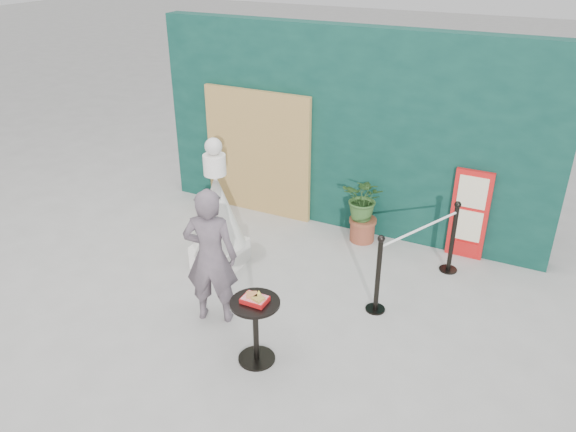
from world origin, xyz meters
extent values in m
plane|color=#ADAAA5|center=(0.00, 0.00, 0.00)|extent=(60.00, 60.00, 0.00)
cube|color=#0A2D27|center=(0.00, 3.15, 1.50)|extent=(6.00, 0.30, 3.00)
cube|color=tan|center=(-1.40, 2.94, 1.00)|extent=(1.80, 0.08, 2.00)
imported|color=#645660|center=(-0.47, 0.19, 0.84)|extent=(0.71, 0.58, 1.67)
cube|color=red|center=(1.90, 2.96, 0.65)|extent=(0.50, 0.06, 1.30)
cube|color=beige|center=(1.90, 2.92, 1.00)|extent=(0.38, 0.02, 0.45)
cube|color=beige|center=(1.90, 2.92, 0.50)|extent=(0.38, 0.02, 0.45)
cube|color=red|center=(1.90, 2.92, 0.15)|extent=(0.38, 0.02, 0.18)
cube|color=white|center=(-1.06, 1.24, 0.17)|extent=(0.61, 0.61, 0.33)
cone|color=silver|center=(-1.06, 1.24, 0.84)|extent=(0.71, 0.71, 1.00)
cylinder|color=white|center=(-1.06, 1.24, 1.47)|extent=(0.29, 0.29, 0.27)
sphere|color=beige|center=(-1.06, 1.24, 1.72)|extent=(0.22, 0.22, 0.22)
cylinder|color=black|center=(0.34, -0.24, 0.01)|extent=(0.40, 0.40, 0.02)
cylinder|color=black|center=(0.34, -0.24, 0.36)|extent=(0.06, 0.06, 0.72)
cylinder|color=black|center=(0.34, -0.24, 0.73)|extent=(0.52, 0.52, 0.03)
cube|color=#B71314|center=(0.34, -0.24, 0.78)|extent=(0.26, 0.19, 0.05)
cube|color=red|center=(0.34, -0.24, 0.80)|extent=(0.24, 0.17, 0.00)
cube|color=#E59654|center=(0.30, -0.23, 0.82)|extent=(0.15, 0.14, 0.02)
cube|color=gold|center=(0.39, -0.26, 0.82)|extent=(0.13, 0.13, 0.02)
cone|color=yellow|center=(0.36, -0.19, 0.83)|extent=(0.06, 0.06, 0.06)
cylinder|color=brown|center=(0.46, 2.75, 0.15)|extent=(0.36, 0.36, 0.30)
cylinder|color=brown|center=(0.46, 2.75, 0.33)|extent=(0.40, 0.40, 0.05)
imported|color=#305725|center=(0.46, 2.75, 0.69)|extent=(0.60, 0.52, 0.67)
cylinder|color=black|center=(1.20, 1.18, 0.01)|extent=(0.24, 0.24, 0.02)
cylinder|color=black|center=(1.20, 1.18, 0.48)|extent=(0.06, 0.06, 0.96)
sphere|color=black|center=(1.20, 1.18, 0.99)|extent=(0.09, 0.09, 0.09)
cylinder|color=black|center=(1.80, 2.48, 0.01)|extent=(0.24, 0.24, 0.02)
cylinder|color=black|center=(1.80, 2.48, 0.48)|extent=(0.06, 0.06, 0.96)
sphere|color=black|center=(1.80, 2.48, 0.99)|extent=(0.09, 0.09, 0.09)
cylinder|color=white|center=(1.50, 1.83, 0.88)|extent=(0.63, 1.31, 0.03)
camera|label=1|loc=(2.73, -4.29, 4.11)|focal=35.00mm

